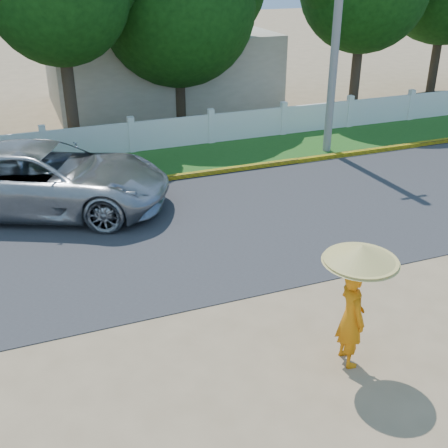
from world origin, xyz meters
name	(u,v)px	position (x,y,z in m)	size (l,w,h in m)	color
ground	(261,327)	(0.00, 0.00, 0.00)	(120.00, 120.00, 0.00)	#9E8460
road	(190,229)	(0.00, 4.50, 0.01)	(60.00, 7.00, 0.02)	#38383A
grass_verge	(142,165)	(0.00, 9.75, 0.01)	(60.00, 3.50, 0.03)	#2D601E
curb	(155,180)	(0.00, 8.05, 0.08)	(40.00, 0.18, 0.16)	yellow
fence	(132,138)	(0.00, 11.20, 0.55)	(40.00, 0.10, 1.10)	silver
building_near	(161,68)	(3.00, 18.00, 1.60)	(10.00, 6.00, 3.20)	#B7AD99
utility_pole	(336,32)	(6.59, 8.81, 4.12)	(0.28, 0.28, 8.24)	gray
vehicle	(47,178)	(-3.24, 7.13, 0.93)	(3.08, 6.68, 1.86)	#A0A2A7
monk_with_parasol	(356,288)	(1.03, -1.44, 1.50)	(1.27, 1.27, 2.31)	orange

